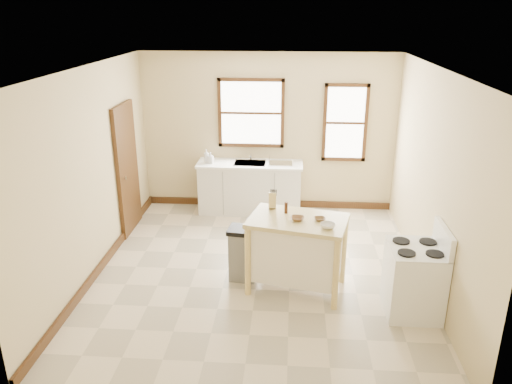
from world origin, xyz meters
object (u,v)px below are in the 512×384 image
(soap_bottle_a, at_px, (206,156))
(pepper_grinder, at_px, (286,208))
(dish_rack, at_px, (281,161))
(bowl_b, at_px, (320,219))
(knife_block, at_px, (272,201))
(bowl_c, at_px, (328,226))
(bowl_a, at_px, (297,219))
(kitchen_island, at_px, (297,254))
(gas_stove, at_px, (415,270))
(trash_bin, at_px, (243,254))
(soap_bottle_b, at_px, (211,158))

(soap_bottle_a, bearing_deg, pepper_grinder, -66.19)
(soap_bottle_a, bearing_deg, dish_rack, -6.35)
(bowl_b, bearing_deg, knife_block, 148.78)
(dish_rack, xyz_separation_m, bowl_c, (0.64, -2.83, 0.05))
(knife_block, bearing_deg, soap_bottle_a, 118.04)
(bowl_b, relative_size, bowl_c, 0.78)
(knife_block, relative_size, bowl_b, 1.40)
(pepper_grinder, height_order, bowl_a, pepper_grinder)
(kitchen_island, height_order, pepper_grinder, pepper_grinder)
(dish_rack, distance_m, knife_block, 2.24)
(bowl_c, bearing_deg, bowl_a, 150.03)
(soap_bottle_a, height_order, gas_stove, soap_bottle_a)
(soap_bottle_a, bearing_deg, bowl_b, -61.54)
(dish_rack, xyz_separation_m, bowl_b, (0.55, -2.61, 0.04))
(pepper_grinder, xyz_separation_m, bowl_a, (0.15, -0.22, -0.05))
(kitchen_island, distance_m, bowl_b, 0.58)
(knife_block, height_order, pepper_grinder, knife_block)
(trash_bin, distance_m, gas_stove, 2.21)
(bowl_b, bearing_deg, bowl_a, -177.52)
(trash_bin, xyz_separation_m, gas_stove, (2.12, -0.63, 0.19))
(pepper_grinder, relative_size, bowl_a, 0.88)
(gas_stove, bearing_deg, soap_bottle_a, 135.03)
(soap_bottle_b, xyz_separation_m, pepper_grinder, (1.36, -2.37, 0.05))
(gas_stove, bearing_deg, bowl_a, 164.58)
(soap_bottle_b, height_order, gas_stove, gas_stove)
(soap_bottle_a, relative_size, pepper_grinder, 1.61)
(bowl_a, height_order, trash_bin, bowl_a)
(dish_rack, height_order, knife_block, knife_block)
(bowl_b, bearing_deg, kitchen_island, 173.44)
(soap_bottle_b, bearing_deg, knife_block, -46.43)
(knife_block, bearing_deg, kitchen_island, -46.43)
(kitchen_island, distance_m, bowl_c, 0.68)
(bowl_b, xyz_separation_m, bowl_c, (0.09, -0.22, 0.01))
(soap_bottle_b, xyz_separation_m, bowl_c, (1.87, -2.80, 0.01))
(pepper_grinder, distance_m, gas_stove, 1.74)
(kitchen_island, height_order, bowl_a, bowl_a)
(bowl_b, distance_m, bowl_c, 0.24)
(trash_bin, bearing_deg, pepper_grinder, 4.75)
(bowl_a, height_order, gas_stove, gas_stove)
(soap_bottle_a, height_order, dish_rack, soap_bottle_a)
(bowl_b, bearing_deg, gas_stove, -19.52)
(pepper_grinder, bearing_deg, dish_rack, 92.99)
(soap_bottle_a, height_order, kitchen_island, soap_bottle_a)
(soap_bottle_a, distance_m, bowl_c, 3.42)
(bowl_a, relative_size, bowl_c, 0.93)
(bowl_a, bearing_deg, knife_block, 130.98)
(dish_rack, distance_m, kitchen_island, 2.64)
(gas_stove, bearing_deg, bowl_b, 160.48)
(soap_bottle_b, height_order, kitchen_island, soap_bottle_b)
(soap_bottle_b, relative_size, trash_bin, 0.26)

